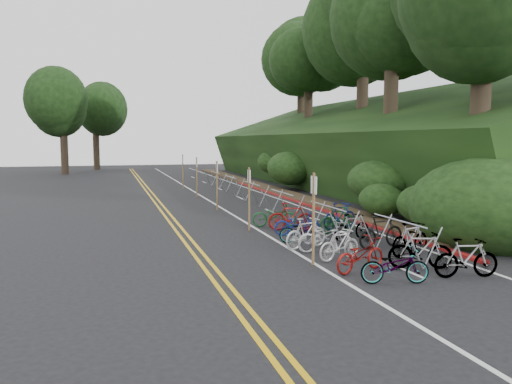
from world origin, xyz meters
TOP-DOWN VIEW (x-y plane):
  - ground at (0.00, 0.00)m, footprint 120.00×120.00m
  - road_markings at (0.63, 10.10)m, footprint 7.47×80.00m
  - red_curb at (5.70, 12.00)m, footprint 0.25×28.00m
  - embankment at (12.96, 19.04)m, footprint 14.30×48.14m
  - tree_cluster at (9.76, 22.04)m, footprint 31.73×53.44m
  - bike_rack_front at (3.58, -0.76)m, footprint 1.15×2.75m
  - bike_racks_rest at (3.00, 13.00)m, footprint 1.14×23.00m
  - signpost_near at (0.91, -0.62)m, footprint 0.08×0.40m
  - signposts_rest at (0.60, 14.00)m, footprint 0.08×18.40m
  - bike_front at (1.54, 1.42)m, footprint 1.02×1.78m
  - bike_valet at (2.86, 1.24)m, footprint 3.52×10.47m

SIDE VIEW (x-z plane):
  - ground at x=0.00m, z-range 0.00..0.00m
  - road_markings at x=0.63m, z-range 0.00..0.01m
  - red_curb at x=5.70m, z-range 0.00..0.10m
  - bike_valet at x=2.86m, z-range -0.05..1.04m
  - bike_front at x=1.54m, z-range 0.00..1.03m
  - bike_racks_rest at x=3.00m, z-range 0.27..1.44m
  - bike_rack_front at x=3.58m, z-range 0.26..1.45m
  - signposts_rest at x=0.60m, z-range 0.18..2.68m
  - signpost_near at x=0.91m, z-range 0.19..2.82m
  - embankment at x=12.96m, z-range -1.99..7.12m
  - tree_cluster at x=9.76m, z-range 2.16..19.25m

